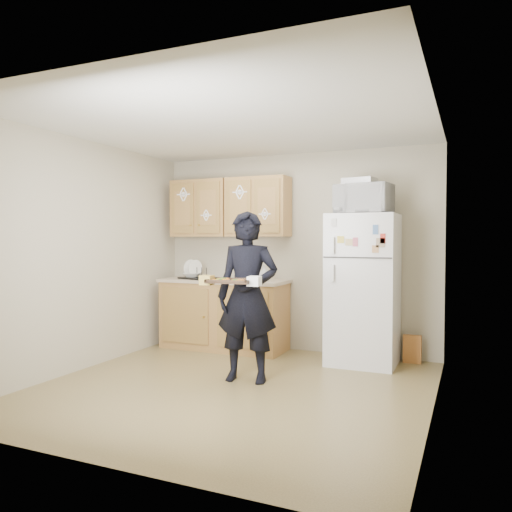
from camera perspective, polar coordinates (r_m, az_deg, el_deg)
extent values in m
plane|color=brown|center=(4.92, -2.67, -14.81)|extent=(3.60, 3.60, 0.00)
plane|color=silver|center=(4.83, -2.72, 14.87)|extent=(3.60, 3.60, 0.00)
cube|color=#AEA68D|center=(6.38, 4.45, 0.44)|extent=(3.60, 0.04, 2.50)
cube|color=#AEA68D|center=(3.20, -17.06, -1.19)|extent=(3.60, 0.04, 2.50)
cube|color=#AEA68D|center=(5.74, -19.04, 0.16)|extent=(0.04, 3.60, 2.50)
cube|color=#AEA68D|center=(4.24, 19.69, -0.46)|extent=(0.04, 3.60, 2.50)
cube|color=white|center=(5.80, 12.16, -3.72)|extent=(0.75, 0.70, 1.70)
cube|color=olive|center=(6.49, -3.66, -6.80)|extent=(1.60, 0.60, 0.86)
cube|color=#C1AC94|center=(6.44, -3.67, -2.84)|extent=(1.64, 0.64, 0.04)
cube|color=olive|center=(6.74, -6.20, 5.41)|extent=(0.80, 0.33, 0.75)
cube|color=olive|center=(6.37, 0.25, 5.61)|extent=(0.80, 0.33, 0.75)
cube|color=gold|center=(6.06, 17.42, -10.12)|extent=(0.20, 0.07, 0.32)
imported|color=black|center=(4.98, -0.98, -4.64)|extent=(0.67, 0.49, 1.70)
cube|color=black|center=(4.71, -2.96, -2.94)|extent=(0.45, 0.36, 0.04)
cylinder|color=orange|center=(4.68, -4.34, -2.78)|extent=(0.14, 0.14, 0.02)
cylinder|color=orange|center=(4.62, -2.09, -2.84)|extent=(0.14, 0.14, 0.02)
cylinder|color=orange|center=(4.81, -3.79, -2.65)|extent=(0.14, 0.14, 0.02)
imported|color=white|center=(5.74, 12.19, 6.37)|extent=(0.64, 0.47, 0.33)
cube|color=silver|center=(5.80, 11.75, 8.34)|extent=(0.39, 0.30, 0.07)
cube|color=black|center=(6.52, -6.77, -1.89)|extent=(0.49, 0.43, 0.17)
imported|color=white|center=(6.56, -7.33, -2.15)|extent=(0.30, 0.30, 0.06)
imported|color=white|center=(6.08, 0.93, -2.01)|extent=(0.09, 0.10, 0.20)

